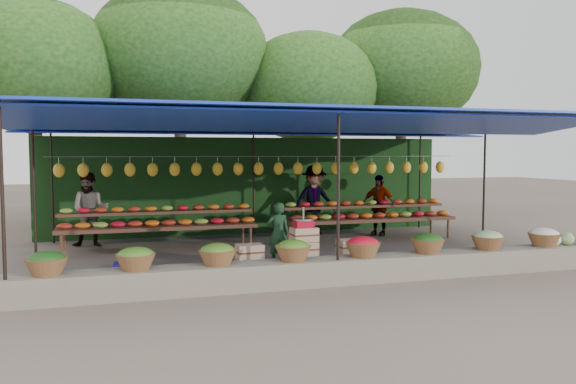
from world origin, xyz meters
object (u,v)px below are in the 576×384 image
object	(u,v)px
crate_counter	(303,253)
vendor_seated	(278,233)
weighing_scale	(303,223)
blue_crate_back	(131,273)

from	to	relation	value
crate_counter	vendor_seated	size ratio (longest dim) A/B	2.00
crate_counter	vendor_seated	distance (m)	0.72
weighing_scale	vendor_seated	bearing A→B (deg)	116.19
crate_counter	weighing_scale	xyz separation A→B (m)	(0.02, -0.00, 0.55)
vendor_seated	crate_counter	bearing A→B (deg)	120.67
vendor_seated	blue_crate_back	xyz separation A→B (m)	(-2.69, -0.75, -0.43)
vendor_seated	weighing_scale	bearing A→B (deg)	121.84
weighing_scale	crate_counter	bearing A→B (deg)	180.00
vendor_seated	blue_crate_back	size ratio (longest dim) A/B	2.19
blue_crate_back	weighing_scale	bearing A→B (deg)	5.76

